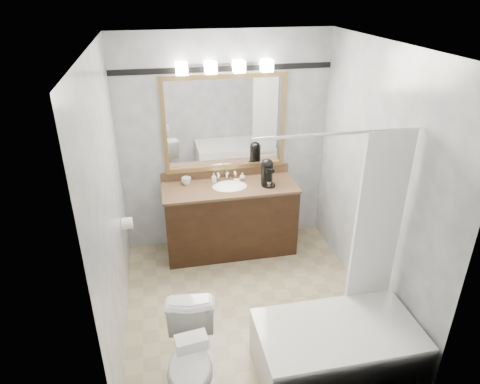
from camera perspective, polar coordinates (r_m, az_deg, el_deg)
name	(u,v)px	position (r m, az deg, el deg)	size (l,w,h in m)	color
room	(250,194)	(3.77, 1.34, -0.26)	(2.42, 2.62, 2.52)	tan
vanity	(230,217)	(5.03, -1.32, -3.40)	(1.53, 0.58, 0.97)	black
mirror	(225,124)	(4.85, -2.02, 9.08)	(1.40, 0.04, 1.10)	#A5834A
vanity_light_bar	(225,67)	(4.64, -2.03, 16.37)	(1.02, 0.14, 0.12)	silver
accent_stripe	(224,69)	(4.71, -2.17, 16.10)	(2.40, 0.01, 0.06)	black
bathtub	(339,341)	(3.80, 13.01, -18.83)	(1.30, 0.75, 1.96)	white
tp_roll	(127,223)	(4.55, -14.82, -4.06)	(0.12, 0.12, 0.11)	white
toilet	(191,360)	(3.51, -6.53, -21.31)	(0.39, 0.69, 0.70)	white
tissue_box	(191,342)	(3.08, -6.50, -19.26)	(0.22, 0.12, 0.09)	white
coffee_maker	(267,171)	(4.83, 3.65, 2.77)	(0.16, 0.20, 0.31)	black
cup_left	(186,181)	(4.91, -7.20, 1.51)	(0.10, 0.10, 0.08)	white
cup_right	(187,181)	(4.90, -7.08, 1.46)	(0.09, 0.09, 0.09)	white
soap_bottle_a	(214,178)	(4.93, -3.50, 1.89)	(0.05, 0.05, 0.10)	white
soap_bottle_b	(242,176)	(4.98, 0.30, 2.11)	(0.07, 0.07, 0.08)	white
soap_bar	(237,180)	(4.96, -0.43, 1.59)	(0.07, 0.04, 0.02)	beige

